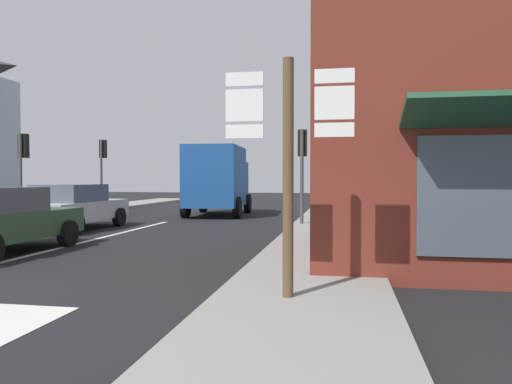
% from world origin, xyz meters
% --- Properties ---
extents(ground_plane, '(80.00, 80.00, 0.00)m').
position_xyz_m(ground_plane, '(0.00, 10.00, 0.00)').
color(ground_plane, black).
extents(sidewalk_right, '(2.36, 44.00, 0.14)m').
position_xyz_m(sidewalk_right, '(6.14, 8.00, 0.07)').
color(sidewalk_right, gray).
rests_on(sidewalk_right, ground).
extents(lane_centre_stripe, '(0.16, 12.00, 0.01)m').
position_xyz_m(lane_centre_stripe, '(0.00, 6.00, 0.01)').
color(lane_centre_stripe, silver).
rests_on(lane_centre_stripe, ground).
extents(sedan_far, '(2.03, 4.23, 1.47)m').
position_xyz_m(sedan_far, '(-1.93, 8.84, 0.76)').
color(sedan_far, '#B7BABF').
rests_on(sedan_far, ground).
extents(delivery_truck, '(2.76, 5.13, 3.05)m').
position_xyz_m(delivery_truck, '(1.10, 15.62, 1.65)').
color(delivery_truck, '#19478C').
rests_on(delivery_truck, ground).
extents(route_sign_post, '(1.66, 0.14, 3.20)m').
position_xyz_m(route_sign_post, '(5.95, 0.64, 1.91)').
color(route_sign_post, brown).
rests_on(route_sign_post, ground).
extents(traffic_light_near_left, '(0.30, 0.49, 3.34)m').
position_xyz_m(traffic_light_near_left, '(-5.26, 10.98, 2.48)').
color(traffic_light_near_left, '#47474C').
rests_on(traffic_light_near_left, ground).
extents(traffic_light_far_left, '(0.30, 0.49, 3.59)m').
position_xyz_m(traffic_light_far_left, '(-5.26, 17.17, 2.66)').
color(traffic_light_far_left, '#47474C').
rests_on(traffic_light_far_left, ground).
extents(traffic_light_far_right, '(0.30, 0.49, 3.71)m').
position_xyz_m(traffic_light_far_right, '(5.26, 19.05, 2.74)').
color(traffic_light_far_right, '#47474C').
rests_on(traffic_light_far_right, ground).
extents(traffic_light_near_right, '(0.30, 0.49, 3.32)m').
position_xyz_m(traffic_light_near_right, '(5.26, 11.06, 2.46)').
color(traffic_light_near_right, '#47474C').
rests_on(traffic_light_near_right, ground).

